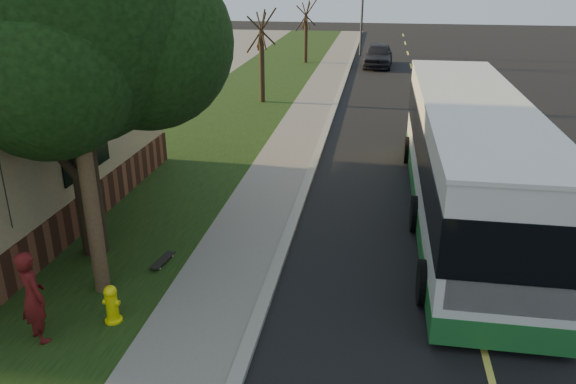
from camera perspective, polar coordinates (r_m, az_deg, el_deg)
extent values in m
plane|color=black|center=(10.29, -3.65, -14.56)|extent=(120.00, 120.00, 0.00)
cube|color=black|center=(19.16, 14.85, 2.62)|extent=(8.00, 80.00, 0.01)
cube|color=gray|center=(19.13, 2.88, 3.49)|extent=(0.25, 80.00, 0.12)
cube|color=slate|center=(19.27, -0.09, 3.59)|extent=(2.00, 80.00, 0.08)
cube|color=black|center=(20.10, -10.01, 4.03)|extent=(5.00, 80.00, 0.07)
cylinder|color=yellow|center=(10.89, -17.42, -11.18)|extent=(0.22, 0.22, 0.55)
sphere|color=yellow|center=(10.71, -17.63, -9.63)|extent=(0.24, 0.24, 0.24)
cylinder|color=yellow|center=(10.83, -17.50, -10.63)|extent=(0.30, 0.10, 0.10)
cylinder|color=yellow|center=(10.83, -17.50, -10.63)|extent=(0.10, 0.18, 0.10)
cylinder|color=yellow|center=(11.03, -17.27, -12.30)|extent=(0.32, 0.32, 0.04)
cylinder|color=#473321|center=(10.57, -21.18, 12.11)|extent=(0.30, 0.30, 9.00)
cylinder|color=black|center=(12.86, -19.95, 2.26)|extent=(0.56, 0.56, 4.00)
sphere|color=black|center=(12.23, -21.94, 16.50)|extent=(5.20, 5.20, 5.20)
sphere|color=black|center=(12.20, -14.24, 14.51)|extent=(3.60, 3.60, 3.60)
sphere|color=black|center=(11.07, -23.28, 11.15)|extent=(3.20, 3.20, 3.20)
cylinder|color=black|center=(26.97, -2.67, 12.58)|extent=(0.24, 0.24, 3.30)
cylinder|color=black|center=(26.75, -2.73, 16.07)|extent=(1.38, 0.57, 2.01)
cylinder|color=black|center=(26.75, -2.73, 16.07)|extent=(0.74, 1.21, 1.58)
cylinder|color=black|center=(26.75, -2.73, 16.07)|extent=(0.65, 1.05, 1.95)
cylinder|color=black|center=(26.75, -2.73, 16.07)|extent=(1.28, 0.53, 1.33)
cylinder|color=black|center=(26.75, -2.73, 16.07)|extent=(0.75, 1.21, 1.70)
cylinder|color=black|center=(38.63, 1.81, 15.24)|extent=(0.24, 0.24, 3.03)
cylinder|color=black|center=(38.48, 1.84, 17.48)|extent=(1.38, 0.57, 2.01)
cylinder|color=black|center=(38.48, 1.84, 17.48)|extent=(0.74, 1.21, 1.58)
cylinder|color=black|center=(38.48, 1.84, 17.48)|extent=(0.65, 1.05, 1.95)
cylinder|color=black|center=(38.48, 1.84, 17.48)|extent=(1.28, 0.53, 1.33)
cylinder|color=black|center=(38.48, 1.84, 17.48)|extent=(0.75, 1.21, 1.70)
cylinder|color=#2D2D30|center=(42.20, 7.51, 17.24)|extent=(0.16, 0.16, 5.50)
cube|color=silver|center=(14.78, 17.83, 3.86)|extent=(2.42, 11.60, 2.61)
cube|color=#1B6128|center=(15.23, 17.25, -0.97)|extent=(2.44, 11.62, 0.53)
cube|color=black|center=(14.73, 17.92, 4.58)|extent=(2.46, 11.64, 1.06)
cube|color=black|center=(9.60, 22.21, -7.61)|extent=(2.12, 0.06, 1.55)
cube|color=yellow|center=(9.08, 23.37, -0.37)|extent=(1.55, 0.06, 0.34)
cube|color=#FFF2CC|center=(10.02, 17.17, -13.06)|extent=(0.24, 0.04, 0.14)
cube|color=#FFF2CC|center=(10.35, 25.33, -13.12)|extent=(0.24, 0.04, 0.14)
cube|color=silver|center=(14.45, 18.44, 8.86)|extent=(2.47, 11.65, 0.08)
cylinder|color=black|center=(11.28, 13.74, -8.93)|extent=(0.27, 0.89, 0.89)
cylinder|color=black|center=(11.77, 25.67, -9.26)|extent=(0.27, 0.89, 0.89)
cylinder|color=black|center=(14.20, 12.90, -2.16)|extent=(0.27, 0.89, 0.89)
cylinder|color=black|center=(14.59, 22.40, -2.67)|extent=(0.27, 0.89, 0.89)
cylinder|color=black|center=(19.09, 12.13, 4.19)|extent=(0.27, 0.89, 0.89)
cylinder|color=black|center=(19.38, 19.28, 3.70)|extent=(0.27, 0.89, 0.89)
imported|color=#521011|center=(10.58, -24.51, -9.65)|extent=(0.74, 0.68, 1.71)
cube|color=black|center=(12.68, -12.61, -6.76)|extent=(0.31, 0.85, 0.02)
cylinder|color=silver|center=(12.48, -13.23, -7.52)|extent=(0.19, 0.08, 0.05)
cylinder|color=silver|center=(12.92, -11.98, -6.34)|extent=(0.19, 0.08, 0.05)
imported|color=black|center=(37.89, 9.15, 13.57)|extent=(1.95, 4.46, 1.49)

